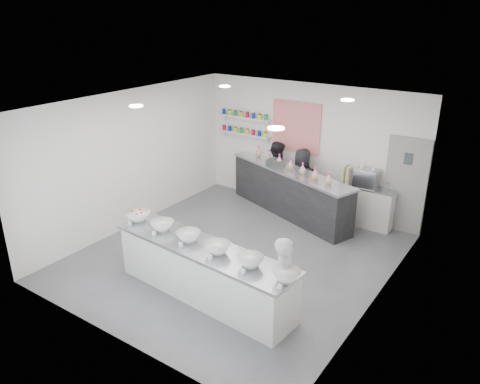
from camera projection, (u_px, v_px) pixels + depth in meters
name	position (u px, v px, depth m)	size (l,w,h in m)	color
floor	(236.00, 256.00, 9.21)	(6.00, 6.00, 0.00)	#515156
ceiling	(235.00, 104.00, 8.10)	(6.00, 6.00, 0.00)	white
back_wall	(309.00, 148.00, 10.96)	(5.50, 5.50, 0.00)	white
left_wall	(132.00, 160.00, 10.10)	(6.00, 6.00, 0.00)	white
right_wall	(382.00, 221.00, 7.21)	(6.00, 6.00, 0.00)	white
back_door	(405.00, 186.00, 9.89)	(0.88, 0.04, 2.10)	gray
pattern_panel	(296.00, 127.00, 10.95)	(1.25, 0.03, 1.20)	red
jar_shelf_lower	(245.00, 134.00, 11.76)	(1.45, 0.22, 0.04)	silver
jar_shelf_upper	(245.00, 117.00, 11.61)	(1.45, 0.22, 0.04)	silver
preserve_jars	(244.00, 123.00, 11.64)	(1.45, 0.10, 0.56)	red
downlight_0	(136.00, 106.00, 8.08)	(0.24, 0.24, 0.02)	white
downlight_1	(276.00, 128.00, 6.61)	(0.24, 0.24, 0.02)	white
downlight_2	(225.00, 86.00, 10.07)	(0.24, 0.24, 0.02)	white
downlight_3	(347.00, 100.00, 8.60)	(0.24, 0.24, 0.02)	white
prep_counter	(204.00, 272.00, 7.78)	(3.45, 0.78, 0.94)	beige
back_bar	(289.00, 192.00, 10.92)	(3.56, 0.65, 1.10)	black
sneeze_guard	(280.00, 166.00, 10.49)	(3.51, 0.02, 0.30)	white
espresso_ledge	(365.00, 206.00, 10.36)	(1.24, 0.39, 0.92)	beige
espresso_machine	(367.00, 178.00, 10.13)	(0.51, 0.35, 0.39)	#93969E
cup_stacks	(346.00, 175.00, 10.38)	(0.28, 0.24, 0.37)	#C6C28F
prep_bowls	(203.00, 242.00, 7.58)	(3.67, 0.52, 0.17)	white
label_cards	(184.00, 259.00, 7.17)	(3.31, 0.04, 0.07)	white
cookie_bags	(291.00, 164.00, 10.66)	(2.55, 0.15, 0.27)	#FF74D2
woman_prep	(285.00, 283.00, 6.96)	(0.54, 0.36, 1.49)	beige
staff_left	(276.00, 174.00, 11.28)	(0.79, 0.62, 1.63)	black
staff_right	(301.00, 181.00, 10.93)	(0.76, 0.50, 1.56)	black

